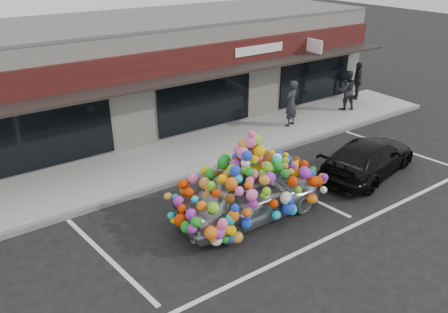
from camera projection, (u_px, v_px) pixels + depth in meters
ground at (220, 220)px, 12.17m from camera, size 90.00×90.00×0.00m
shop_building at (102, 77)px, 17.50m from camera, size 24.00×7.20×4.31m
sidewalk at (156, 164)px, 15.11m from camera, size 26.00×3.00×0.15m
kerb at (177, 182)px, 13.99m from camera, size 26.00×0.18×0.16m
parking_stripe_left at (107, 258)px, 10.68m from camera, size 0.73×4.37×0.01m
parking_stripe_mid at (290, 188)px, 13.74m from camera, size 0.73×4.37×0.01m
parking_stripe_right at (397, 148)px, 16.49m from camera, size 0.73×4.37×0.01m
lane_line at (332, 236)px, 11.48m from camera, size 14.00×0.12×0.01m
toy_car at (250, 189)px, 11.94m from camera, size 3.08×4.55×2.64m
black_sedan at (368, 157)px, 14.38m from camera, size 2.54×4.47×1.22m
pedestrian_a at (291, 103)px, 17.80m from camera, size 0.81×0.65×1.92m
pedestrian_b at (346, 90)px, 19.65m from camera, size 1.07×0.96×1.80m
pedestrian_c at (357, 81)px, 21.05m from camera, size 1.07×1.04×1.80m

